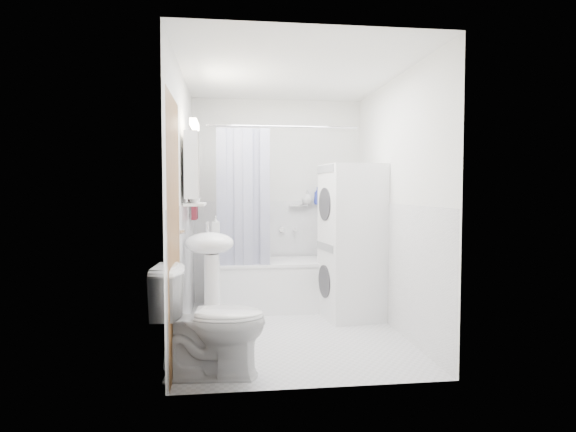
{
  "coord_description": "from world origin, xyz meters",
  "views": [
    {
      "loc": [
        -0.59,
        -4.41,
        1.32
      ],
      "look_at": [
        -0.02,
        0.15,
        1.08
      ],
      "focal_mm": 30.0,
      "sensor_mm": 36.0,
      "label": 1
    }
  ],
  "objects": [
    {
      "name": "bathtub",
      "position": [
        -0.01,
        0.92,
        0.3
      ],
      "size": [
        1.42,
        0.67,
        0.54
      ],
      "color": "white",
      "rests_on": "ground"
    },
    {
      "name": "floor",
      "position": [
        0.0,
        0.0,
        0.0
      ],
      "size": [
        2.6,
        2.6,
        0.0
      ],
      "primitive_type": "plane",
      "color": "#B4B3B8",
      "rests_on": "ground"
    },
    {
      "name": "shelf",
      "position": [
        -0.89,
        0.1,
        1.2
      ],
      "size": [
        0.18,
        0.54,
        0.02
      ],
      "primitive_type": "cube",
      "color": "silver",
      "rests_on": "room_walls"
    },
    {
      "name": "washer_dryer",
      "position": [
        0.68,
        0.41,
        0.8
      ],
      "size": [
        0.64,
        0.63,
        1.59
      ],
      "rotation": [
        0.0,
        0.0,
        0.13
      ],
      "color": "white",
      "rests_on": "ground"
    },
    {
      "name": "towel",
      "position": [
        -0.94,
        0.75,
        1.4
      ],
      "size": [
        0.07,
        0.3,
        0.73
      ],
      "color": "maroon",
      "rests_on": "room_walls"
    },
    {
      "name": "room_walls",
      "position": [
        0.0,
        0.0,
        1.49
      ],
      "size": [
        2.6,
        2.6,
        2.6
      ],
      "color": "silver",
      "rests_on": "ground"
    },
    {
      "name": "toilet",
      "position": [
        -0.72,
        -1.0,
        0.39
      ],
      "size": [
        0.83,
        0.5,
        0.78
      ],
      "primitive_type": "imported",
      "rotation": [
        0.0,
        0.0,
        1.5
      ],
      "color": "white",
      "rests_on": "ground"
    },
    {
      "name": "sink",
      "position": [
        -0.75,
        -0.03,
        0.7
      ],
      "size": [
        0.44,
        0.37,
        1.04
      ],
      "color": "white",
      "rests_on": "ground"
    },
    {
      "name": "shower_caddy",
      "position": [
        0.24,
        1.24,
        1.15
      ],
      "size": [
        0.22,
        0.06,
        0.02
      ],
      "primitive_type": "cube",
      "color": "silver",
      "rests_on": "room_walls"
    },
    {
      "name": "wainscot",
      "position": [
        0.0,
        0.29,
        0.6
      ],
      "size": [
        1.98,
        2.58,
        2.58
      ],
      "color": "white",
      "rests_on": "ground"
    },
    {
      "name": "soap_pump",
      "position": [
        -0.71,
        0.25,
        0.95
      ],
      "size": [
        0.08,
        0.17,
        0.08
      ],
      "primitive_type": "imported",
      "color": "gray",
      "rests_on": "sink"
    },
    {
      "name": "tub_spout",
      "position": [
        0.19,
        1.25,
        0.86
      ],
      "size": [
        0.04,
        0.12,
        0.04
      ],
      "primitive_type": "cylinder",
      "rotation": [
        1.57,
        0.0,
        0.0
      ],
      "color": "silver",
      "rests_on": "room_walls"
    },
    {
      "name": "door",
      "position": [
        -0.95,
        -0.55,
        1.0
      ],
      "size": [
        0.05,
        2.0,
        2.0
      ],
      "color": "brown",
      "rests_on": "ground"
    },
    {
      "name": "shampoo_a",
      "position": [
        0.35,
        1.24,
        1.23
      ],
      "size": [
        0.13,
        0.17,
        0.13
      ],
      "primitive_type": "imported",
      "color": "gray",
      "rests_on": "shower_caddy"
    },
    {
      "name": "curtain_rod",
      "position": [
        -0.01,
        0.64,
        2.0
      ],
      "size": [
        1.6,
        0.02,
        0.02
      ],
      "primitive_type": "cylinder",
      "rotation": [
        0.0,
        1.57,
        0.0
      ],
      "color": "silver",
      "rests_on": "room_walls"
    },
    {
      "name": "shelf_cup",
      "position": [
        -0.89,
        0.22,
        1.26
      ],
      "size": [
        0.1,
        0.09,
        0.1
      ],
      "primitive_type": "imported",
      "color": "gray",
      "rests_on": "shelf"
    },
    {
      "name": "medicine_cabinet",
      "position": [
        -0.9,
        0.1,
        1.57
      ],
      "size": [
        0.13,
        0.5,
        0.71
      ],
      "color": "white",
      "rests_on": "room_walls"
    },
    {
      "name": "shower_curtain",
      "position": [
        -0.43,
        0.64,
        1.25
      ],
      "size": [
        0.55,
        0.02,
        1.45
      ],
      "color": "#141747",
      "rests_on": "curtain_rod"
    },
    {
      "name": "shampoo_b",
      "position": [
        0.47,
        1.24,
        1.2
      ],
      "size": [
        0.08,
        0.21,
        0.08
      ],
      "primitive_type": "imported",
      "color": "#2834A1",
      "rests_on": "shower_caddy"
    },
    {
      "name": "shelf_bottle",
      "position": [
        -0.89,
        -0.05,
        1.25
      ],
      "size": [
        0.07,
        0.18,
        0.07
      ],
      "primitive_type": "imported",
      "color": "gray",
      "rests_on": "shelf"
    }
  ]
}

